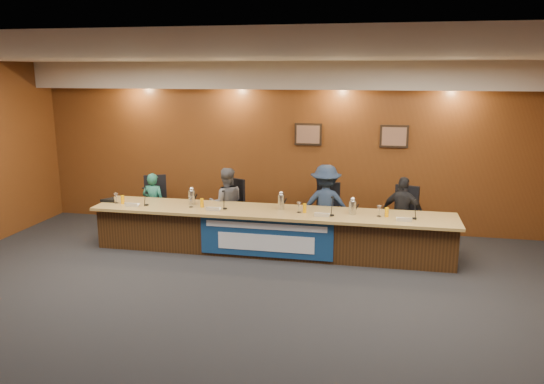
{
  "coord_description": "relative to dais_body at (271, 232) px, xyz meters",
  "views": [
    {
      "loc": [
        1.76,
        -6.05,
        3.03
      ],
      "look_at": [
        0.02,
        2.41,
        1.05
      ],
      "focal_mm": 35.0,
      "sensor_mm": 36.0,
      "label": 1
    }
  ],
  "objects": [
    {
      "name": "wall_back",
      "position": [
        0.0,
        1.6,
        1.25
      ],
      "size": [
        10.0,
        0.04,
        3.2
      ],
      "primitive_type": "cube",
      "color": "#572D12",
      "rests_on": "floor"
    },
    {
      "name": "nameplate_a",
      "position": [
        -2.39,
        -0.31,
        0.45
      ],
      "size": [
        0.24,
        0.08,
        0.1
      ],
      "primitive_type": "cube",
      "rotation": [
        0.31,
        0.0,
        0.0
      ],
      "color": "white",
      "rests_on": "dais_top"
    },
    {
      "name": "office_chair_d",
      "position": [
        2.19,
        0.69,
        0.13
      ],
      "size": [
        0.61,
        0.61,
        0.08
      ],
      "primitive_type": "cube",
      "rotation": [
        0.0,
        0.0,
        -0.33
      ],
      "color": "black",
      "rests_on": "floor"
    },
    {
      "name": "microphone_d",
      "position": [
        2.34,
        -0.11,
        0.41
      ],
      "size": [
        0.07,
        0.07,
        0.02
      ],
      "primitive_type": "cylinder",
      "color": "black",
      "rests_on": "dais_top"
    },
    {
      "name": "microphone_c",
      "position": [
        1.05,
        -0.19,
        0.41
      ],
      "size": [
        0.07,
        0.07,
        0.02
      ],
      "primitive_type": "cylinder",
      "color": "black",
      "rests_on": "dais_top"
    },
    {
      "name": "panelist_d",
      "position": [
        2.19,
        0.59,
        0.29
      ],
      "size": [
        0.81,
        0.51,
        1.28
      ],
      "primitive_type": "imported",
      "rotation": [
        0.0,
        0.0,
        2.86
      ],
      "color": "black",
      "rests_on": "floor"
    },
    {
      "name": "wall_photo_right",
      "position": [
        2.0,
        1.57,
        1.5
      ],
      "size": [
        0.52,
        0.04,
        0.42
      ],
      "primitive_type": "cube",
      "color": "black",
      "rests_on": "wall_back"
    },
    {
      "name": "panelist_b",
      "position": [
        -0.96,
        0.59,
        0.31
      ],
      "size": [
        0.78,
        0.69,
        1.32
      ],
      "primitive_type": "imported",
      "rotation": [
        0.0,
        0.0,
        3.49
      ],
      "color": "#515155",
      "rests_on": "floor"
    },
    {
      "name": "juice_glass_d",
      "position": [
        1.91,
        -0.07,
        0.47
      ],
      "size": [
        0.06,
        0.06,
        0.15
      ],
      "primitive_type": "cylinder",
      "color": "#FFA900",
      "rests_on": "dais_top"
    },
    {
      "name": "dais_top",
      "position": [
        0.0,
        -0.05,
        0.38
      ],
      "size": [
        6.1,
        0.95,
        0.05
      ],
      "primitive_type": "cube",
      "color": "#9E7D43",
      "rests_on": "dais_body"
    },
    {
      "name": "juice_glass_a",
      "position": [
        -2.63,
        -0.14,
        0.47
      ],
      "size": [
        0.06,
        0.06,
        0.15
      ],
      "primitive_type": "cylinder",
      "color": "#FFA900",
      "rests_on": "dais_top"
    },
    {
      "name": "juice_glass_b",
      "position": [
        -1.19,
        -0.08,
        0.47
      ],
      "size": [
        0.06,
        0.06,
        0.15
      ],
      "primitive_type": "cylinder",
      "color": "#FFA900",
      "rests_on": "dais_top"
    },
    {
      "name": "dais_body",
      "position": [
        0.0,
        0.0,
        0.0
      ],
      "size": [
        6.0,
        0.8,
        0.7
      ],
      "primitive_type": "cube",
      "color": "#38210E",
      "rests_on": "floor"
    },
    {
      "name": "juice_glass_c",
      "position": [
        0.58,
        -0.08,
        0.47
      ],
      "size": [
        0.06,
        0.06,
        0.15
      ],
      "primitive_type": "cylinder",
      "color": "#FFA900",
      "rests_on": "dais_top"
    },
    {
      "name": "water_glass_b",
      "position": [
        -1.37,
        -0.12,
        0.49
      ],
      "size": [
        0.08,
        0.08,
        0.18
      ],
      "primitive_type": "cylinder",
      "color": "silver",
      "rests_on": "dais_top"
    },
    {
      "name": "office_chair_a",
      "position": [
        -2.39,
        0.69,
        0.13
      ],
      "size": [
        0.63,
        0.63,
        0.08
      ],
      "primitive_type": "cube",
      "rotation": [
        0.0,
        0.0,
        0.4
      ],
      "color": "black",
      "rests_on": "floor"
    },
    {
      "name": "speakerphone",
      "position": [
        -2.94,
        -0.03,
        0.43
      ],
      "size": [
        0.32,
        0.32,
        0.05
      ],
      "primitive_type": "cylinder",
      "color": "black",
      "rests_on": "dais_top"
    },
    {
      "name": "office_chair_b",
      "position": [
        -0.96,
        0.69,
        0.13
      ],
      "size": [
        0.64,
        0.64,
        0.08
      ],
      "primitive_type": "cube",
      "rotation": [
        0.0,
        0.0,
        -0.43
      ],
      "color": "black",
      "rests_on": "floor"
    },
    {
      "name": "wall_photo_left",
      "position": [
        0.4,
        1.57,
        1.5
      ],
      "size": [
        0.52,
        0.04,
        0.42
      ],
      "primitive_type": "cube",
      "color": "black",
      "rests_on": "wall_back"
    },
    {
      "name": "carafe_mid",
      "position": [
        0.17,
        0.04,
        0.53
      ],
      "size": [
        0.11,
        0.11,
        0.26
      ],
      "primitive_type": "cylinder",
      "color": "silver",
      "rests_on": "dais_top"
    },
    {
      "name": "banner_text_lower",
      "position": [
        0.0,
        -0.43,
        -0.05
      ],
      "size": [
        1.6,
        0.01,
        0.28
      ],
      "primitive_type": "cube",
      "color": "silver",
      "rests_on": "banner"
    },
    {
      "name": "ceiling",
      "position": [
        0.0,
        -2.4,
        2.85
      ],
      "size": [
        10.0,
        8.0,
        0.04
      ],
      "primitive_type": "cube",
      "color": "silver",
      "rests_on": "wall_back"
    },
    {
      "name": "carafe_right",
      "position": [
        1.36,
        -0.02,
        0.51
      ],
      "size": [
        0.12,
        0.12,
        0.22
      ],
      "primitive_type": "cylinder",
      "color": "silver",
      "rests_on": "dais_top"
    },
    {
      "name": "panelist_a",
      "position": [
        -2.39,
        0.59,
        0.24
      ],
      "size": [
        0.43,
        0.29,
        1.17
      ],
      "primitive_type": "imported",
      "rotation": [
        0.0,
        0.0,
        3.16
      ],
      "color": "#1F6250",
      "rests_on": "floor"
    },
    {
      "name": "water_glass_c",
      "position": [
        0.49,
        -0.11,
        0.49
      ],
      "size": [
        0.08,
        0.08,
        0.18
      ],
      "primitive_type": "cylinder",
      "color": "silver",
      "rests_on": "dais_top"
    },
    {
      "name": "floor",
      "position": [
        0.0,
        -2.4,
        -0.35
      ],
      "size": [
        10.0,
        10.0,
        0.0
      ],
      "primitive_type": "plane",
      "color": "black",
      "rests_on": "ground"
    },
    {
      "name": "nameplate_b",
      "position": [
        -0.93,
        -0.3,
        0.45
      ],
      "size": [
        0.24,
        0.08,
        0.1
      ],
      "primitive_type": "cube",
      "rotation": [
        0.31,
        0.0,
        0.0
      ],
      "color": "white",
      "rests_on": "dais_top"
    },
    {
      "name": "carafe_left",
      "position": [
        -1.42,
        0.05,
        0.53
      ],
      "size": [
        0.12,
        0.12,
        0.25
      ],
      "primitive_type": "cylinder",
      "color": "silver",
      "rests_on": "dais_top"
    },
    {
      "name": "microphone_b",
      "position": [
        -0.77,
        -0.12,
        0.41
      ],
      "size": [
        0.07,
        0.07,
        0.02
      ],
      "primitive_type": "cylinder",
      "color": "black",
      "rests_on": "dais_top"
    },
    {
      "name": "microphone_a",
      "position": [
        -2.17,
        -0.16,
        0.41
      ],
      "size": [
        0.07,
        0.07,
        0.02
      ],
      "primitive_type": "cylinder",
      "color": "black",
      "rests_on": "dais_top"
    },
    {
      "name": "banner_text_upper",
      "position": [
        0.0,
        -0.43,
        0.23
      ],
      "size": [
        2.0,
        0.01,
        0.1
      ],
      "primitive_type": "cube",
      "color": "silver",
      "rests_on": "banner"
    },
    {
      "name": "banner",
      "position": [
        0.0,
        -0.41,
        0.03
      ],
      "size": [
        2.2,
        0.02,
        0.65
      ],
      "primitive_type": "cube",
      "color": "navy",
      "rests_on": "dais_body"
    },
    {
      "name": "nameplate_c",
      "position": [
        0.89,
        -0.3,
        0.45
      ],
      "size": [
        0.24,
        0.08,
        0.1
      ],
      "primitive_type": "cube",
      "rotation": [
        0.31,
        0.0,
        0.0
      ],
      "color": "white",
      "rests_on": "dais_top"
    },
    {
      "name": "soffit",
      "position": [
        0.0,
        1.35,
        2.6
      ],
      "size": [
        10.0,
        0.5,
        0.5
      ],
      "primitive_type": "cube",
      "color": "beige",
      "rests_on": "wall_back"
    },
    {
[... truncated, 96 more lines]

